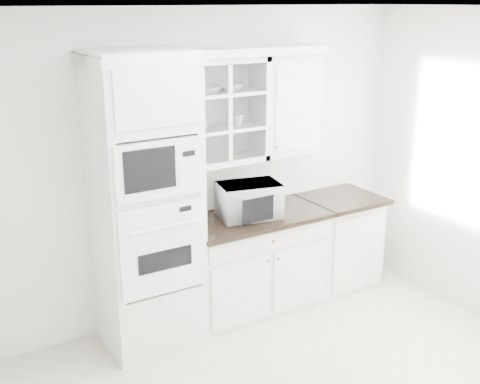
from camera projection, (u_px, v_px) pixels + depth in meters
room_shell at (299, 147)px, 4.13m from camera, size 4.00×3.50×2.70m
oven_column at (145, 205)px, 4.74m from camera, size 0.76×0.68×2.40m
base_cabinet_run at (253, 261)px, 5.50m from camera, size 1.32×0.67×0.92m
extra_base_cabinet at (337, 240)px, 5.99m from camera, size 0.72×0.67×0.92m
upper_cabinet_glass at (220, 111)px, 5.06m from camera, size 0.80×0.33×0.90m
upper_cabinet_solid at (286, 104)px, 5.39m from camera, size 0.55×0.33×0.90m
crown_molding at (210, 53)px, 4.84m from camera, size 2.14×0.38×0.07m
countertop_microwave at (248, 200)px, 5.26m from camera, size 0.61×0.54×0.31m
bowl_a at (206, 90)px, 4.92m from camera, size 0.29×0.29×0.06m
bowl_b at (231, 87)px, 5.06m from camera, size 0.26×0.26×0.06m
cup_a at (202, 123)px, 5.02m from camera, size 0.12×0.12×0.10m
cup_b at (238, 120)px, 5.15m from camera, size 0.14×0.14×0.10m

